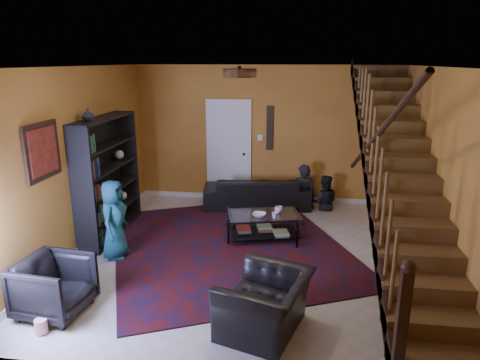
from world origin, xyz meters
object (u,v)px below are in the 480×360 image
Objects in this scene: armchair_right at (265,304)px; bookshelf at (109,179)px; armchair_left at (54,286)px; coffee_table at (264,225)px; sofa at (257,192)px.

bookshelf is at bearing -112.89° from armchair_right.
armchair_left is at bearing -72.58° from armchair_right.
coffee_table is at bearing -157.54° from armchair_right.
armchair_left is at bearing -81.60° from bookshelf.
bookshelf is 0.95× the size of sofa.
armchair_right reaches higher than coffee_table.
armchair_right is at bearing -85.17° from coffee_table.
armchair_right is 2.49m from coffee_table.
coffee_table is (0.27, -1.63, -0.06)m from sofa.
sofa is at bearing -155.68° from armchair_right.
bookshelf reaches higher than sofa.
armchair_right is (0.48, -4.11, 0.01)m from sofa.
armchair_right is 0.77× the size of coffee_table.
armchair_right reaches higher than sofa.
sofa is at bearing -19.69° from armchair_left.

